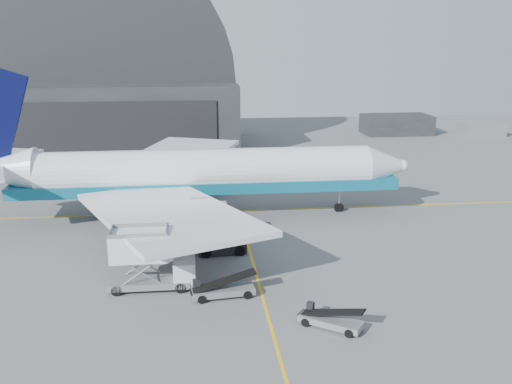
{
  "coord_description": "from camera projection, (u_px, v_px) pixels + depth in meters",
  "views": [
    {
      "loc": [
        -5.16,
        -44.23,
        19.79
      ],
      "look_at": [
        1.18,
        11.75,
        4.5
      ],
      "focal_mm": 40.0,
      "sensor_mm": 36.0,
      "label": 1
    }
  ],
  "objects": [
    {
      "name": "airliner",
      "position": [
        188.0,
        174.0,
        63.89
      ],
      "size": [
        51.33,
        49.78,
        18.01
      ],
      "color": "white",
      "rests_on": "ground"
    },
    {
      "name": "pushback_tug",
      "position": [
        223.0,
        244.0,
        54.23
      ],
      "size": [
        4.65,
        2.87,
        2.09
      ],
      "rotation": [
        0.0,
        0.0,
        0.05
      ],
      "color": "black",
      "rests_on": "ground"
    },
    {
      "name": "distant_bldg_b",
      "position": [
        481.0,
        135.0,
        119.34
      ],
      "size": [
        8.0,
        6.0,
        2.8
      ],
      "primitive_type": "cube",
      "color": "slate",
      "rests_on": "ground"
    },
    {
      "name": "hangar",
      "position": [
        100.0,
        95.0,
        105.55
      ],
      "size": [
        50.0,
        28.3,
        28.0
      ],
      "color": "black",
      "rests_on": "ground"
    },
    {
      "name": "traffic_cone",
      "position": [
        223.0,
        278.0,
        47.9
      ],
      "size": [
        0.4,
        0.4,
        0.58
      ],
      "color": "#FF4B08",
      "rests_on": "ground"
    },
    {
      "name": "catering_truck",
      "position": [
        148.0,
        260.0,
        45.94
      ],
      "size": [
        7.03,
        2.78,
        4.82
      ],
      "rotation": [
        0.0,
        0.0,
        -0.01
      ],
      "color": "slate",
      "rests_on": "ground"
    },
    {
      "name": "ground",
      "position": [
        258.0,
        280.0,
        48.16
      ],
      "size": [
        200.0,
        200.0,
        0.0
      ],
      "primitive_type": "plane",
      "color": "#565659",
      "rests_on": "ground"
    },
    {
      "name": "taxi_lines",
      "position": [
        244.0,
        231.0,
        60.3
      ],
      "size": [
        80.0,
        42.12,
        0.02
      ],
      "color": "gold",
      "rests_on": "ground"
    },
    {
      "name": "belt_loader_a",
      "position": [
        222.0,
        289.0,
        44.87
      ],
      "size": [
        5.34,
        2.33,
        2.0
      ],
      "rotation": [
        0.0,
        0.0,
        0.12
      ],
      "color": "slate",
      "rests_on": "ground"
    },
    {
      "name": "belt_loader_b",
      "position": [
        330.0,
        320.0,
        40.17
      ],
      "size": [
        4.52,
        3.83,
        1.82
      ],
      "rotation": [
        0.0,
        0.0,
        -0.62
      ],
      "color": "slate",
      "rests_on": "ground"
    },
    {
      "name": "distant_bldg_a",
      "position": [
        396.0,
        134.0,
        121.33
      ],
      "size": [
        14.0,
        8.0,
        4.0
      ],
      "primitive_type": "cube",
      "color": "black",
      "rests_on": "ground"
    }
  ]
}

